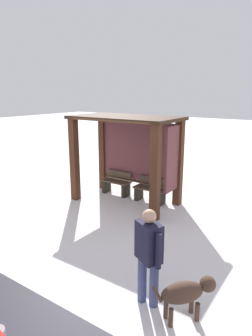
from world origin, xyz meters
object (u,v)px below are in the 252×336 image
Objects in this scene: bench_left_inside at (116,184)px; dog at (187,292)px; bus_shelter at (132,144)px; person_walking at (149,251)px; bench_center_inside at (150,191)px.

bench_left_inside is 5.61m from dog.
bench_left_inside is at bearing 136.47° from dog.
bus_shelter reaches higher than person_walking.
bench_left_inside is at bearing 164.58° from bus_shelter.
person_walking is 0.78m from dog.
bus_shelter is 1.59m from bench_left_inside.
bus_shelter is 5.12m from dog.
person_walking reaches higher than bench_left_inside.
bench_center_inside is 4.79m from dog.
person_walking reaches higher than bench_center_inside.
dog is (0.62, 0.03, -0.47)m from person_walking.
dog is at bearing -47.65° from bus_shelter.
bus_shelter is 3.18× the size of bench_left_inside.
bus_shelter is at bearing -158.76° from bench_center_inside.
bus_shelter reaches higher than dog.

